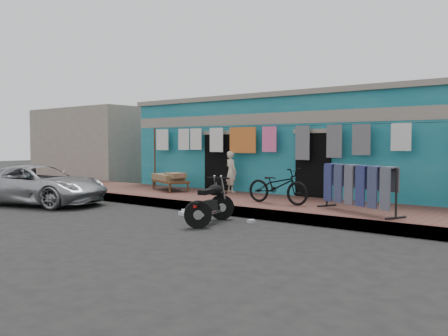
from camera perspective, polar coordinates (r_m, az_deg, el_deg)
ground at (r=11.06m, az=-6.48°, el=-6.39°), size 80.00×80.00×0.00m
sidewalk at (r=13.31m, az=2.68°, el=-4.23°), size 28.00×3.00×0.25m
curb at (r=12.17m, az=-1.32°, el=-4.91°), size 28.00×0.10×0.25m
building at (r=16.61m, az=10.73°, el=2.55°), size 12.20×5.20×3.36m
neighbor_left at (r=23.80m, az=-13.46°, el=2.68°), size 6.00×5.00×3.40m
clothesline at (r=14.50m, az=4.08°, el=3.07°), size 10.06×0.06×2.10m
car at (r=14.94m, az=-21.46°, el=-1.83°), size 4.63×3.16×1.19m
seated_person at (r=14.98m, az=0.87°, el=-0.44°), size 0.55×0.46×1.30m
bicycle at (r=12.21m, az=6.48°, el=-1.65°), size 1.75×0.63×1.13m
motorcycle at (r=10.59m, az=-1.66°, el=-4.02°), size 1.33×1.84×1.01m
charpoy at (r=15.65m, az=-6.51°, el=-1.66°), size 2.28×2.05×0.57m
jeans_rack at (r=11.06m, az=15.87°, el=-2.31°), size 2.63×2.18×1.10m
litter_a at (r=12.34m, az=-4.66°, el=-5.18°), size 0.26×0.25×0.09m
litter_b at (r=10.78m, az=3.27°, el=-6.41°), size 0.14×0.17×0.08m
litter_c at (r=11.96m, az=-4.86°, el=-5.45°), size 0.20×0.24×0.09m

